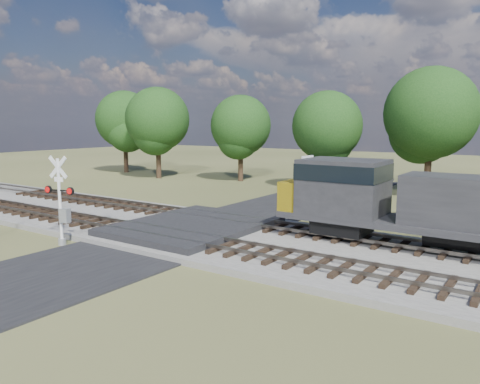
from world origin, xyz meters
The scene contains 10 objects.
ground centered at (0.00, 0.00, 0.00)m, with size 160.00×160.00×0.00m, color #3E4324.
ballast_bed centered at (10.00, 0.50, 0.15)m, with size 140.00×10.00×0.30m, color gray.
road centered at (0.00, 0.00, 0.04)m, with size 7.00×60.00×0.08m, color black.
crossing_panel centered at (0.00, 0.50, 0.32)m, with size 7.00×9.00×0.62m, color #262628.
track_near centered at (3.12, -2.00, 0.41)m, with size 140.00×2.60×0.33m.
track_far centered at (3.12, 3.00, 0.41)m, with size 140.00×2.60×0.33m.
crossing_signal_near centered at (-3.84, -5.26, 1.92)m, with size 1.84×0.50×4.61m.
crossing_signal_far centered at (4.25, 8.18, 1.54)m, with size 1.49×0.35×3.71m.
equipment_shed centered at (6.34, 8.93, 1.36)m, with size 4.15×4.15×2.69m.
treeline centered at (9.37, 20.72, 6.72)m, with size 76.56×10.05×11.21m.
Camera 1 is at (16.86, -19.52, 6.25)m, focal length 35.00 mm.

